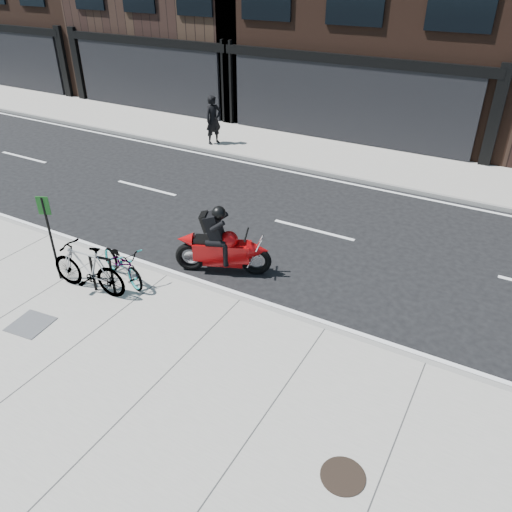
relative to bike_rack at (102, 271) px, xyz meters
The scene contains 11 objects.
ground 4.29m from the bike_rack, 49.15° to the left, with size 120.00×120.00×0.00m, color black.
sidewalk_near 3.36m from the bike_rack, 32.95° to the right, with size 60.00×6.00×0.13m, color gray.
sidewalk_far 11.32m from the bike_rack, 75.81° to the left, with size 60.00×3.50×0.13m, color gray.
bike_rack is the anchor object (origin of this frame).
bicycle_front 0.61m from the bike_rack, 87.85° to the left, with size 0.59×1.70×0.89m, color gray.
bicycle_rear 0.33m from the bike_rack, 162.99° to the right, with size 0.55×1.94×1.16m, color gray.
motorcycle 2.86m from the bike_rack, 50.58° to the left, with size 2.21×1.17×1.74m.
pedestrian 10.48m from the bike_rack, 110.10° to the left, with size 0.69×0.45×1.88m, color black.
manhole_cover 6.55m from the bike_rack, 15.62° to the right, with size 0.66×0.66×0.01m, color black.
utility_grate 1.77m from the bike_rack, 107.51° to the right, with size 0.75×0.75×0.01m, color #4B4B4D.
sign_post 1.48m from the bike_rack, behind, with size 0.26×0.13×2.07m.
Camera 1 is at (4.64, -9.51, 6.56)m, focal length 35.00 mm.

